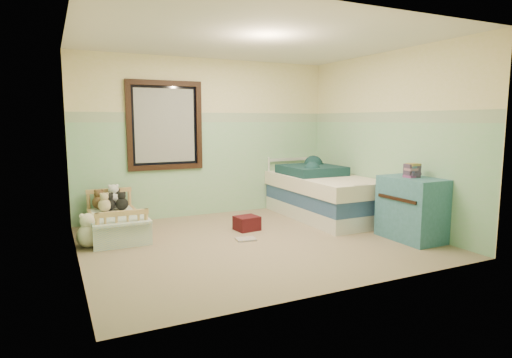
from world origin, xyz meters
name	(u,v)px	position (x,y,z in m)	size (l,w,h in m)	color
floor	(256,242)	(0.00, 0.00, -0.01)	(4.20, 3.60, 0.02)	#8C765E
ceiling	(256,38)	(0.00, 0.00, 2.51)	(4.20, 3.60, 0.02)	silver
wall_back	(208,138)	(0.00, 1.80, 1.25)	(4.20, 0.04, 2.50)	beige
wall_front	(346,153)	(0.00, -1.80, 1.25)	(4.20, 0.04, 2.50)	beige
wall_left	(73,148)	(-2.10, 0.00, 1.25)	(0.04, 3.60, 2.50)	beige
wall_right	(386,140)	(2.10, 0.00, 1.25)	(0.04, 3.60, 2.50)	beige
wainscot_mint	(209,169)	(0.00, 1.79, 0.75)	(4.20, 0.01, 1.50)	#88C589
border_strip	(208,117)	(0.00, 1.79, 1.57)	(4.20, 0.01, 0.15)	#5B8159
window_frame	(165,126)	(-0.70, 1.76, 1.45)	(1.16, 0.06, 1.36)	black
window_blinds	(165,126)	(-0.70, 1.77, 1.45)	(0.92, 0.01, 1.12)	#B2B2AC
toddler_bed_frame	(116,229)	(-1.58, 1.05, 0.08)	(0.63, 1.26, 0.16)	#AF8145
toddler_mattress	(116,219)	(-1.58, 1.05, 0.22)	(0.58, 1.21, 0.12)	white
patchwork_quilt	(120,220)	(-1.58, 0.66, 0.30)	(0.68, 0.63, 0.03)	#76A5DE
plush_bed_brown	(99,202)	(-1.73, 1.55, 0.38)	(0.19, 0.19, 0.19)	brown
plush_bed_white	(114,200)	(-1.53, 1.55, 0.40)	(0.23, 0.23, 0.23)	white
plush_bed_tan	(105,205)	(-1.68, 1.33, 0.37)	(0.18, 0.18, 0.18)	#D0B988
plush_bed_dark	(122,204)	(-1.45, 1.33, 0.37)	(0.17, 0.17, 0.17)	black
plush_floor_cream	(89,236)	(-1.95, 0.63, 0.14)	(0.28, 0.28, 0.28)	#F5E7C6
plush_floor_tan	(94,237)	(-1.88, 0.67, 0.12)	(0.23, 0.23, 0.23)	#D0B988
twin_bed_frame	(324,211)	(1.55, 0.75, 0.11)	(1.01, 2.03, 0.22)	silver
twin_boxspring	(324,197)	(1.55, 0.75, 0.33)	(1.01, 2.03, 0.22)	navy
twin_mattress	(324,183)	(1.55, 0.75, 0.55)	(1.05, 2.07, 0.22)	#EFE3CE
teal_blanket	(311,170)	(1.50, 1.05, 0.73)	(0.86, 0.91, 0.14)	#143D41
dresser	(412,209)	(1.84, -0.80, 0.40)	(0.51, 0.81, 0.81)	#2F646D
book_stack	(412,171)	(1.84, -0.77, 0.89)	(0.17, 0.13, 0.17)	#533439
red_pillow	(247,223)	(0.12, 0.55, 0.10)	(0.31, 0.27, 0.20)	maroon
floor_book	(246,239)	(-0.10, 0.09, 0.01)	(0.25, 0.19, 0.02)	#FCCD51
extra_plush_0	(109,205)	(-1.61, 1.36, 0.37)	(0.17, 0.17, 0.17)	black
extra_plush_1	(116,201)	(-1.49, 1.55, 0.37)	(0.19, 0.19, 0.19)	black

